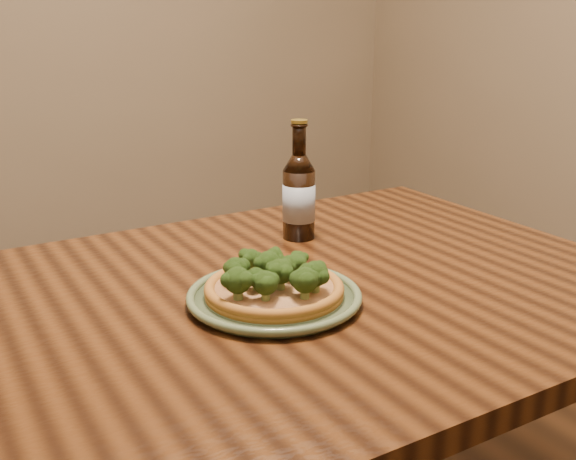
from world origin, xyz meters
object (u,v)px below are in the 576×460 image
table (197,360)px  plate (274,297)px  pizza (274,285)px  beer_bottle (299,195)px

table → plate: size_ratio=5.64×
plate → table: bearing=158.4°
pizza → beer_bottle: bearing=51.8°
table → beer_bottle: beer_bottle is taller
pizza → table: bearing=157.7°
table → pizza: bearing=-22.3°
plate → beer_bottle: (0.21, 0.26, 0.08)m
table → pizza: pizza is taller
table → pizza: size_ratio=7.09×
plate → beer_bottle: bearing=51.8°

